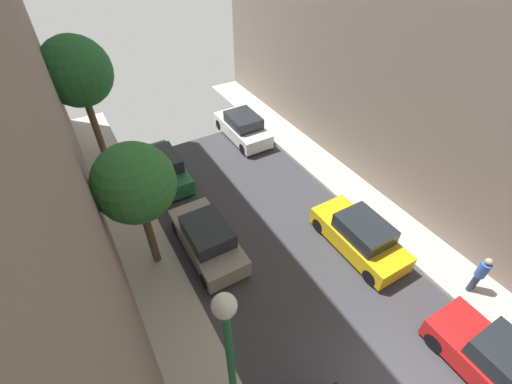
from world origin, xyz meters
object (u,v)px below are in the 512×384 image
lamp_post (230,359)px  street_tree_0 (77,72)px  parked_car_left_4 (163,168)px  pedestrian (480,273)px  parked_car_right_1 (503,369)px  parked_car_right_3 (243,127)px  parked_car_left_3 (207,239)px  street_tree_2 (135,184)px  parked_car_right_2 (360,236)px

lamp_post → street_tree_0: bearing=91.2°
parked_car_left_4 → pedestrian: 14.30m
pedestrian → street_tree_0: size_ratio=0.27×
lamp_post → parked_car_right_1: bearing=-21.5°
parked_car_left_4 → parked_car_right_3: bearing=15.0°
parked_car_right_3 → street_tree_0: size_ratio=0.65×
parked_car_left_3 → pedestrian: size_ratio=2.44×
parked_car_left_4 → parked_car_left_3: bearing=-90.0°
street_tree_2 → parked_car_right_2: bearing=-25.3°
pedestrian → street_tree_2: street_tree_2 is taller
parked_car_right_2 → street_tree_2: (-7.41, 3.50, 3.36)m
parked_car_left_4 → street_tree_2: bearing=-112.1°
parked_car_right_2 → parked_car_right_3: (0.00, 9.91, 0.00)m
parked_car_right_1 → parked_car_right_2: size_ratio=1.00×
street_tree_0 → lamp_post: 15.03m
parked_car_right_2 → pedestrian: bearing=-59.5°
lamp_post → parked_car_left_4: bearing=80.7°
parked_car_right_1 → parked_car_left_4: bearing=110.5°
street_tree_0 → parked_car_left_4: bearing=-57.3°
parked_car_right_3 → pedestrian: bearing=-80.9°
pedestrian → street_tree_2: 12.34m
parked_car_right_3 → parked_car_left_3: bearing=-128.0°
parked_car_left_4 → street_tree_2: (-2.01, -4.96, 3.36)m
parked_car_right_3 → street_tree_2: street_tree_2 is taller
parked_car_right_1 → pedestrian: pedestrian is taller
parked_car_left_3 → parked_car_right_3: bearing=52.0°
parked_car_left_3 → street_tree_2: (-2.01, 0.51, 3.36)m
parked_car_right_3 → street_tree_0: street_tree_0 is taller
pedestrian → lamp_post: lamp_post is taller
parked_car_right_1 → street_tree_0: street_tree_0 is taller
parked_car_right_2 → lamp_post: (-7.30, -3.10, 3.49)m
parked_car_left_3 → parked_car_right_1: 10.47m
parked_car_right_2 → street_tree_0: 14.74m
street_tree_2 → lamp_post: (0.11, -6.60, 0.13)m
parked_car_left_4 → parked_car_right_1: 15.41m
parked_car_right_3 → street_tree_2: (-7.41, -6.40, 3.36)m
parked_car_right_1 → parked_car_right_3: bearing=90.0°
street_tree_0 → parked_car_left_3: bearing=-76.0°
parked_car_right_2 → street_tree_2: size_ratio=0.79×
parked_car_right_1 → street_tree_2: bearing=128.0°
pedestrian → lamp_post: bearing=176.5°
parked_car_right_2 → pedestrian: (2.16, -3.67, 0.35)m
parked_car_right_2 → street_tree_0: bearing=122.6°
parked_car_left_4 → parked_car_right_2: (5.40, -8.46, 0.00)m
street_tree_0 → street_tree_2: size_ratio=1.21×
pedestrian → street_tree_2: bearing=143.2°
pedestrian → street_tree_2: (-9.58, 7.17, 3.00)m
parked_car_right_2 → lamp_post: bearing=-157.0°
lamp_post → parked_car_right_3: bearing=60.7°
parked_car_left_4 → parked_car_right_3: size_ratio=1.00×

